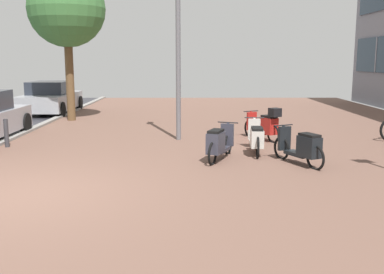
# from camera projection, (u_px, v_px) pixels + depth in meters

# --- Properties ---
(ground) EXTENTS (21.00, 40.00, 0.13)m
(ground) POSITION_uv_depth(u_px,v_px,m) (107.00, 196.00, 7.81)
(ground) COLOR #2C2B32
(scooter_near) EXTENTS (0.89, 1.59, 0.85)m
(scooter_near) POSITION_uv_depth(u_px,v_px,m) (302.00, 147.00, 9.94)
(scooter_near) COLOR black
(scooter_near) RESTS_ON ground
(scooter_mid) EXTENTS (0.84, 1.70, 0.84)m
(scooter_mid) POSITION_uv_depth(u_px,v_px,m) (219.00, 143.00, 10.39)
(scooter_mid) COLOR black
(scooter_mid) RESTS_ON ground
(scooter_far) EXTENTS (0.52, 1.91, 0.85)m
(scooter_far) POSITION_uv_depth(u_px,v_px,m) (256.00, 138.00, 11.16)
(scooter_far) COLOR black
(scooter_far) RESTS_ON ground
(scooter_extra) EXTENTS (0.95, 1.57, 1.02)m
(scooter_extra) POSITION_uv_depth(u_px,v_px,m) (265.00, 125.00, 12.96)
(scooter_extra) COLOR black
(scooter_extra) RESTS_ON ground
(parked_car_far) EXTENTS (1.96, 4.06, 1.39)m
(parked_car_far) POSITION_uv_depth(u_px,v_px,m) (51.00, 98.00, 19.72)
(parked_car_far) COLOR #A3A4A9
(parked_car_far) RESTS_ON ground
(lamp_post) EXTENTS (0.20, 0.52, 5.81)m
(lamp_post) POSITION_uv_depth(u_px,v_px,m) (178.00, 28.00, 12.62)
(lamp_post) COLOR slate
(lamp_post) RESTS_ON ground
(street_tree) EXTENTS (2.89, 2.89, 5.67)m
(street_tree) POSITION_uv_depth(u_px,v_px,m) (67.00, 9.00, 16.64)
(street_tree) COLOR brown
(street_tree) RESTS_ON ground
(bollard_far) EXTENTS (0.12, 0.12, 0.76)m
(bollard_far) POSITION_uv_depth(u_px,v_px,m) (6.00, 133.00, 11.99)
(bollard_far) COLOR #38383D
(bollard_far) RESTS_ON ground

